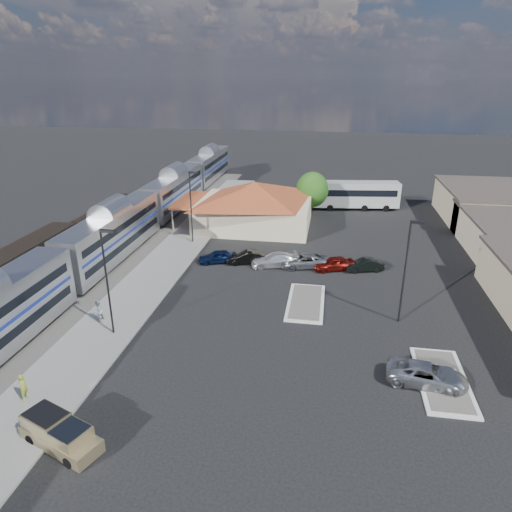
% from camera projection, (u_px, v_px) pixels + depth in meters
% --- Properties ---
extents(ground, '(280.00, 280.00, 0.00)m').
position_uv_depth(ground, '(259.00, 310.00, 40.75)').
color(ground, black).
rests_on(ground, ground).
extents(railbed, '(16.00, 100.00, 0.12)m').
position_uv_depth(railbed, '(87.00, 261.00, 51.26)').
color(railbed, '#4C4944').
rests_on(railbed, ground).
extents(platform, '(5.50, 92.00, 0.18)m').
position_uv_depth(platform, '(156.00, 273.00, 48.05)').
color(platform, gray).
rests_on(platform, ground).
extents(passenger_train, '(3.00, 104.00, 5.55)m').
position_uv_depth(passenger_train, '(113.00, 236.00, 50.87)').
color(passenger_train, silver).
rests_on(passenger_train, ground).
extents(freight_cars, '(2.80, 46.00, 4.00)m').
position_uv_depth(freight_cars, '(29.00, 263.00, 46.03)').
color(freight_cars, black).
rests_on(freight_cars, ground).
extents(station_depot, '(18.35, 12.24, 6.20)m').
position_uv_depth(station_depot, '(254.00, 204.00, 62.29)').
color(station_depot, beige).
rests_on(station_depot, ground).
extents(traffic_island_south, '(3.30, 7.50, 0.21)m').
position_uv_depth(traffic_island_south, '(306.00, 302.00, 41.94)').
color(traffic_island_south, silver).
rests_on(traffic_island_south, ground).
extents(traffic_island_north, '(3.30, 7.50, 0.21)m').
position_uv_depth(traffic_island_north, '(443.00, 380.00, 31.24)').
color(traffic_island_north, silver).
rests_on(traffic_island_north, ground).
extents(lamp_plat_s, '(1.08, 0.25, 9.00)m').
position_uv_depth(lamp_plat_s, '(107.00, 274.00, 34.94)').
color(lamp_plat_s, black).
rests_on(lamp_plat_s, ground).
extents(lamp_plat_n, '(1.08, 0.25, 9.00)m').
position_uv_depth(lamp_plat_n, '(191.00, 201.00, 55.11)').
color(lamp_plat_n, black).
rests_on(lamp_plat_n, ground).
extents(lamp_lot, '(1.08, 0.25, 9.00)m').
position_uv_depth(lamp_lot, '(407.00, 263.00, 36.93)').
color(lamp_lot, black).
rests_on(lamp_lot, ground).
extents(tree_depot, '(4.71, 4.71, 6.63)m').
position_uv_depth(tree_depot, '(312.00, 190.00, 66.31)').
color(tree_depot, '#382314').
rests_on(tree_depot, ground).
extents(pickup_truck, '(5.32, 3.50, 1.73)m').
position_uv_depth(pickup_truck, '(60.00, 434.00, 25.54)').
color(pickup_truck, tan).
rests_on(pickup_truck, ground).
extents(suv, '(5.61, 3.24, 1.47)m').
position_uv_depth(suv, '(427.00, 375.00, 30.75)').
color(suv, '#ACB0B5').
rests_on(suv, ground).
extents(coach_bus, '(13.50, 4.62, 4.25)m').
position_uv_depth(coach_bus, '(355.00, 194.00, 70.65)').
color(coach_bus, silver).
rests_on(coach_bus, ground).
extents(person_a, '(0.47, 0.69, 1.84)m').
position_uv_depth(person_a, '(23.00, 387.00, 28.96)').
color(person_a, '#B2BC3A').
rests_on(person_a, platform).
extents(person_b, '(0.87, 1.04, 1.92)m').
position_uv_depth(person_b, '(98.00, 311.00, 38.24)').
color(person_b, silver).
rests_on(person_b, platform).
extents(parked_car_a, '(4.58, 2.97, 1.45)m').
position_uv_depth(parked_car_a, '(218.00, 257.00, 50.80)').
color(parked_car_a, '#0C1B40').
rests_on(parked_car_a, ground).
extents(parked_car_b, '(4.60, 2.55, 1.44)m').
position_uv_depth(parked_car_b, '(246.00, 257.00, 50.59)').
color(parked_car_b, black).
rests_on(parked_car_b, ground).
extents(parked_car_c, '(5.50, 3.37, 1.49)m').
position_uv_depth(parked_car_c, '(275.00, 260.00, 49.82)').
color(parked_car_c, silver).
rests_on(parked_car_c, ground).
extents(parked_car_d, '(5.74, 3.57, 1.48)m').
position_uv_depth(parked_car_d, '(304.00, 261.00, 49.60)').
color(parked_car_d, gray).
rests_on(parked_car_d, ground).
extents(parked_car_e, '(4.71, 3.10, 1.49)m').
position_uv_depth(parked_car_e, '(334.00, 264.00, 48.84)').
color(parked_car_e, maroon).
rests_on(parked_car_e, ground).
extents(parked_car_f, '(4.31, 2.49, 1.34)m').
position_uv_depth(parked_car_f, '(364.00, 265.00, 48.65)').
color(parked_car_f, black).
rests_on(parked_car_f, ground).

